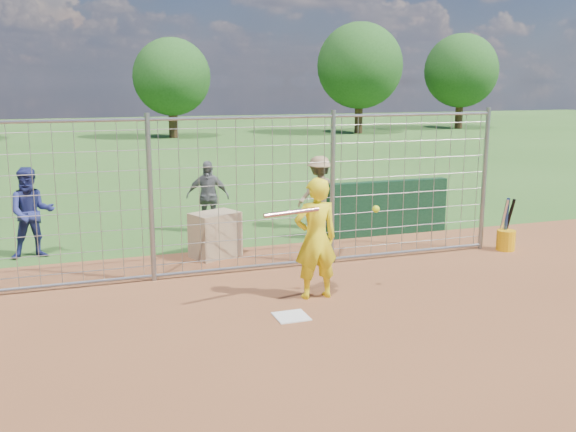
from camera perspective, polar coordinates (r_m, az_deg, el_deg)
name	(u,v)px	position (r m, az deg, el deg)	size (l,w,h in m)	color
ground	(286,312)	(8.75, -0.15, -8.55)	(100.00, 100.00, 0.00)	#2D591E
infield_dirt	(392,421)	(6.24, 9.26, -17.53)	(18.00, 18.00, 0.00)	brown
home_plate	(291,317)	(8.57, 0.29, -8.93)	(0.43, 0.43, 0.02)	silver
dugout_wall	(388,208)	(13.11, 8.84, 0.72)	(2.60, 0.20, 1.10)	#11381E
batter	(316,239)	(9.08, 2.48, -2.02)	(0.64, 0.42, 1.75)	yellow
bystander_a	(32,213)	(12.05, -21.83, 0.26)	(0.78, 0.61, 1.61)	navy
bystander_b	(208,197)	(13.22, -7.15, 1.72)	(0.87, 0.36, 1.49)	slate
bystander_c	(319,192)	(13.52, 2.82, 2.12)	(0.99, 0.57, 1.53)	#947451
equipment_bin	(215,235)	(11.39, -6.49, -1.67)	(0.80, 0.55, 0.80)	tan
equipment_in_play	(313,212)	(8.72, 2.24, 0.40)	(1.77, 0.26, 0.14)	silver
bucket_with_bats	(506,237)	(12.45, 18.79, -1.80)	(0.34, 0.35, 0.98)	#E9A30C
backstop_fence	(246,196)	(10.27, -3.77, 1.79)	(9.08, 0.08, 2.60)	gray
tree_line	(173,69)	(36.35, -10.16, 12.73)	(44.66, 6.72, 6.48)	#3F2B19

